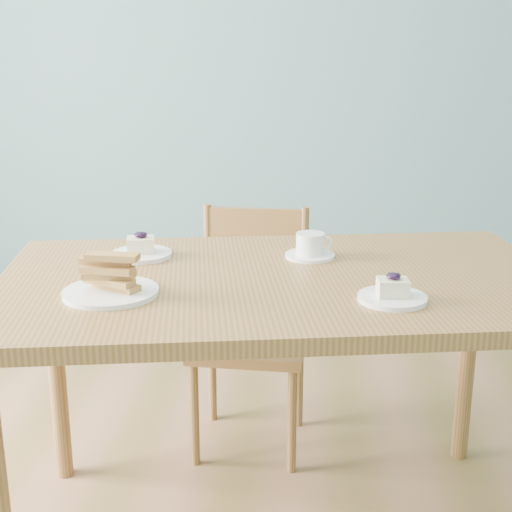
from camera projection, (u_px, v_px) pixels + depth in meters
room at (125, 66)px, 1.62m from camera, size 5.01×5.01×2.71m
dining_table at (281, 304)px, 1.92m from camera, size 1.62×1.09×0.80m
dining_chair at (251, 328)px, 2.52m from camera, size 0.41×0.39×0.85m
cheesecake_plate_near at (393, 294)px, 1.71m from camera, size 0.17×0.17×0.07m
cheesecake_plate_far at (141, 250)px, 2.07m from camera, size 0.18×0.18×0.07m
coffee_cup at (311, 247)px, 2.06m from camera, size 0.14×0.14×0.07m
biscotti_plate at (110, 281)px, 1.74m from camera, size 0.24×0.24×0.11m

